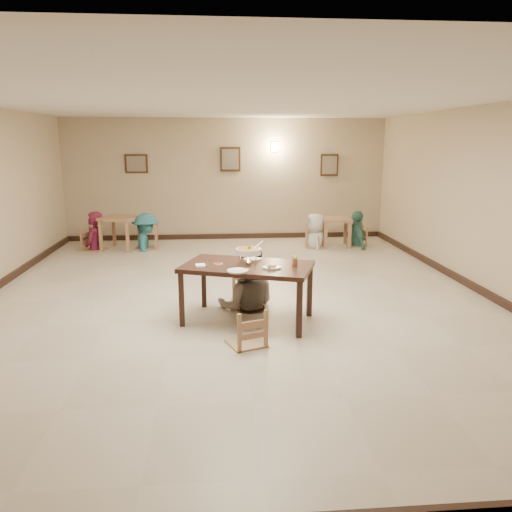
{
  "coord_description": "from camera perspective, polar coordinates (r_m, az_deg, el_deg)",
  "views": [
    {
      "loc": [
        -0.32,
        -7.62,
        2.4
      ],
      "look_at": [
        0.27,
        -0.63,
        0.81
      ],
      "focal_mm": 35.0,
      "sensor_mm": 36.0,
      "label": 1
    }
  ],
  "objects": [
    {
      "name": "curry_warmer",
      "position": [
        6.68,
        -0.87,
        0.51
      ],
      "size": [
        0.38,
        0.34,
        0.31
      ],
      "color": "silver",
      "rests_on": "main_table"
    },
    {
      "name": "bg_diner_a",
      "position": [
        11.81,
        -18.2,
        4.83
      ],
      "size": [
        0.51,
        0.7,
        1.78
      ],
      "primitive_type": "imported",
      "rotation": [
        0.0,
        0.0,
        4.57
      ],
      "color": "maroon",
      "rests_on": "floor"
    },
    {
      "name": "bg_chair_rl",
      "position": [
        11.76,
        6.84,
        3.38
      ],
      "size": [
        0.46,
        0.46,
        0.98
      ],
      "rotation": [
        0.0,
        0.0,
        1.42
      ],
      "color": "tan",
      "rests_on": "floor"
    },
    {
      "name": "chair_near",
      "position": [
        6.02,
        -1.14,
        -6.15
      ],
      "size": [
        0.42,
        0.42,
        0.89
      ],
      "rotation": [
        0.0,
        0.0,
        3.5
      ],
      "color": "tan",
      "rests_on": "floor"
    },
    {
      "name": "fried_plate",
      "position": [
        6.52,
        1.8,
        -1.26
      ],
      "size": [
        0.25,
        0.25,
        0.05
      ],
      "color": "white",
      "rests_on": "main_table"
    },
    {
      "name": "wall_sconce",
      "position": [
        12.67,
        2.13,
        12.36
      ],
      "size": [
        0.16,
        0.05,
        0.22
      ],
      "primitive_type": "cube",
      "color": "#FFD88C",
      "rests_on": "wall_back"
    },
    {
      "name": "picture_a",
      "position": [
        12.72,
        -13.52,
        10.22
      ],
      "size": [
        0.55,
        0.04,
        0.45
      ],
      "color": "#341F12",
      "rests_on": "wall_back"
    },
    {
      "name": "bg_chair_lr",
      "position": [
        11.74,
        -12.49,
        3.38
      ],
      "size": [
        0.51,
        0.51,
        1.08
      ],
      "rotation": [
        0.0,
        0.0,
        -1.51
      ],
      "color": "tan",
      "rests_on": "floor"
    },
    {
      "name": "wall_right",
      "position": [
        8.81,
        24.74,
        5.78
      ],
      "size": [
        0.0,
        10.0,
        10.0
      ],
      "primitive_type": "plane",
      "rotation": [
        1.57,
        0.0,
        -1.57
      ],
      "color": "tan",
      "rests_on": "floor"
    },
    {
      "name": "picture_b",
      "position": [
        12.59,
        -2.95,
        10.98
      ],
      "size": [
        0.5,
        0.04,
        0.6
      ],
      "color": "#341F12",
      "rests_on": "wall_back"
    },
    {
      "name": "rice_plate_near",
      "position": [
        6.36,
        -2.12,
        -1.67
      ],
      "size": [
        0.27,
        0.27,
        0.06
      ],
      "color": "white",
      "rests_on": "main_table"
    },
    {
      "name": "bg_chair_ll",
      "position": [
        11.87,
        -18.07,
        2.9
      ],
      "size": [
        0.46,
        0.46,
        0.98
      ],
      "rotation": [
        0.0,
        0.0,
        1.27
      ],
      "color": "tan",
      "rests_on": "floor"
    },
    {
      "name": "napkin_cutlery",
      "position": [
        6.64,
        -6.34,
        -1.11
      ],
      "size": [
        0.16,
        0.26,
        0.03
      ],
      "color": "white",
      "rests_on": "main_table"
    },
    {
      "name": "bg_table_left",
      "position": [
        11.8,
        -15.3,
        3.72
      ],
      "size": [
        0.94,
        0.94,
        0.76
      ],
      "rotation": [
        0.0,
        0.0,
        -0.27
      ],
      "color": "#A67553",
      "rests_on": "floor"
    },
    {
      "name": "main_table",
      "position": [
        6.73,
        -1.0,
        -1.68
      ],
      "size": [
        1.92,
        1.47,
        0.8
      ],
      "rotation": [
        0.0,
        0.0,
        -0.34
      ],
      "color": "#341C14",
      "rests_on": "floor"
    },
    {
      "name": "picture_c",
      "position": [
        12.92,
        8.39,
        10.25
      ],
      "size": [
        0.45,
        0.04,
        0.55
      ],
      "color": "#341F12",
      "rests_on": "wall_back"
    },
    {
      "name": "wall_front",
      "position": [
        2.79,
        2.11,
        -6.06
      ],
      "size": [
        10.0,
        0.0,
        10.0
      ],
      "primitive_type": "plane",
      "rotation": [
        -1.57,
        0.0,
        0.0
      ],
      "color": "tan",
      "rests_on": "floor"
    },
    {
      "name": "floor",
      "position": [
        7.99,
        -2.29,
        -4.67
      ],
      "size": [
        10.0,
        10.0,
        0.0
      ],
      "primitive_type": "plane",
      "color": "beige",
      "rests_on": "ground"
    },
    {
      "name": "bg_chair_rr",
      "position": [
        12.02,
        11.46,
        3.2
      ],
      "size": [
        0.42,
        0.42,
        0.89
      ],
      "rotation": [
        0.0,
        0.0,
        -1.58
      ],
      "color": "tan",
      "rests_on": "floor"
    },
    {
      "name": "bg_diner_d",
      "position": [
        11.96,
        11.55,
        5.1
      ],
      "size": [
        0.5,
        1.02,
        1.69
      ],
      "primitive_type": "imported",
      "rotation": [
        0.0,
        0.0,
        1.66
      ],
      "color": "#407F6E",
      "rests_on": "floor"
    },
    {
      "name": "baseboard_right",
      "position": [
        9.05,
        23.73,
        -3.28
      ],
      "size": [
        0.06,
        10.0,
        0.12
      ],
      "primitive_type": "cube",
      "color": "black",
      "rests_on": "floor"
    },
    {
      "name": "baseboard_back",
      "position": [
        12.81,
        -3.3,
        2.27
      ],
      "size": [
        8.0,
        0.06,
        0.12
      ],
      "primitive_type": "cube",
      "color": "black",
      "rests_on": "floor"
    },
    {
      "name": "bg_diner_c",
      "position": [
        11.71,
        6.88,
        4.85
      ],
      "size": [
        0.52,
        0.79,
        1.59
      ],
      "primitive_type": "imported",
      "rotation": [
        0.0,
        0.0,
        4.7
      ],
      "color": "silver",
      "rests_on": "floor"
    },
    {
      "name": "drink_glass",
      "position": [
        6.62,
        4.45,
        -0.64
      ],
      "size": [
        0.07,
        0.07,
        0.15
      ],
      "color": "white",
      "rests_on": "main_table"
    },
    {
      "name": "main_diner",
      "position": [
        7.25,
        -1.04,
        1.05
      ],
      "size": [
        0.94,
        0.75,
        1.84
      ],
      "primitive_type": "imported",
      "rotation": [
        0.0,
        0.0,
        3.08
      ],
      "color": "gray",
      "rests_on": "floor"
    },
    {
      "name": "ceiling",
      "position": [
        7.65,
        -2.5,
        17.3
      ],
      "size": [
        10.0,
        10.0,
        0.0
      ],
      "primitive_type": "plane",
      "color": "silver",
      "rests_on": "wall_back"
    },
    {
      "name": "wall_back",
      "position": [
        12.65,
        -3.39,
        8.72
      ],
      "size": [
        10.0,
        0.0,
        10.0
      ],
      "primitive_type": "plane",
      "rotation": [
        1.57,
        0.0,
        0.0
      ],
      "color": "tan",
      "rests_on": "floor"
    },
    {
      "name": "bg_table_right",
      "position": [
        11.91,
        9.13,
        3.68
      ],
      "size": [
        0.73,
        0.73,
        0.67
      ],
      "rotation": [
        0.0,
        0.0,
        -0.08
      ],
      "color": "#A67553",
      "rests_on": "floor"
    },
    {
      "name": "chili_dish",
      "position": [
        6.74,
        -4.34,
        -0.88
      ],
      "size": [
        0.11,
        0.11,
        0.02
      ],
      "color": "white",
      "rests_on": "main_table"
    },
    {
      "name": "chair_far",
      "position": [
        7.45,
        -0.99,
        -1.64
      ],
      "size": [
        0.51,
        0.51,
        1.09
      ],
      "rotation": [
        0.0,
        0.0,
        -0.06
      ],
      "color": "tan",
      "rests_on": "floor"
    },
    {
      "name": "bg_diner_b",
      "position": [
        11.7,
        -12.56,
        4.82
      ],
      "size": [
        0.78,
        1.16,
        1.67
      ],
      "primitive_type": "imported",
      "rotation": [
        0.0,
        0.0,
        1.73
      ],
      "color": "teal",
      "rests_on": "floor"
    },
    {
      "name": "rice_plate_far",
      "position": [
        7.0,
        -0.4,
        -0.33
      ],
      "size": [
        0.26,
        0.26,
        0.06
      ],
      "color": "white",
      "rests_on": "main_table"
    }
  ]
}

